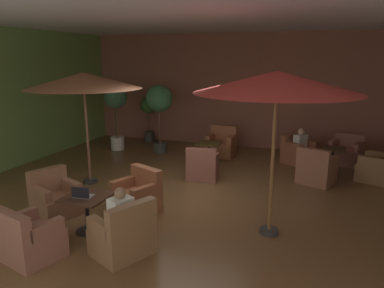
# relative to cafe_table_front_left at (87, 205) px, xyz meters

# --- Properties ---
(ground_plane) EXTENTS (10.44, 10.25, 0.02)m
(ground_plane) POSITION_rel_cafe_table_front_left_xyz_m (1.03, 1.94, -0.50)
(ground_plane) COLOR brown
(wall_back_brick) EXTENTS (10.44, 0.08, 3.69)m
(wall_back_brick) POSITION_rel_cafe_table_front_left_xyz_m (1.03, 7.02, 1.36)
(wall_back_brick) COLOR #8F5543
(wall_back_brick) RESTS_ON ground_plane
(ceiling_slab) EXTENTS (10.44, 10.25, 0.06)m
(ceiling_slab) POSITION_rel_cafe_table_front_left_xyz_m (1.03, 1.94, 3.23)
(ceiling_slab) COLOR silver
(ceiling_slab) RESTS_ON wall_back_brick
(cafe_table_front_left) EXTENTS (0.74, 0.74, 0.64)m
(cafe_table_front_left) POSITION_rel_cafe_table_front_left_xyz_m (0.00, 0.00, 0.00)
(cafe_table_front_left) COLOR black
(cafe_table_front_left) RESTS_ON ground_plane
(armchair_front_left_north) EXTENTS (0.94, 0.89, 0.83)m
(armchair_front_left_north) POSITION_rel_cafe_table_front_left_xyz_m (-0.28, -1.04, -0.18)
(armchair_front_left_north) COLOR brown
(armchair_front_left_north) RESTS_ON ground_plane
(armchair_front_left_east) EXTENTS (0.98, 1.04, 0.89)m
(armchair_front_left_east) POSITION_rel_cafe_table_front_left_xyz_m (0.98, -0.47, -0.17)
(armchair_front_left_east) COLOR brown
(armchair_front_left_east) RESTS_ON ground_plane
(armchair_front_left_south) EXTENTS (1.00, 0.98, 0.86)m
(armchair_front_left_south) POSITION_rel_cafe_table_front_left_xyz_m (0.43, 0.99, -0.17)
(armchair_front_left_south) COLOR brown
(armchair_front_left_south) RESTS_ON ground_plane
(armchair_front_left_west) EXTENTS (0.97, 0.97, 0.86)m
(armchair_front_left_west) POSITION_rel_cafe_table_front_left_xyz_m (-1.01, 0.41, -0.18)
(armchair_front_left_west) COLOR brown
(armchair_front_left_west) RESTS_ON ground_plane
(cafe_table_front_right) EXTENTS (0.67, 0.67, 0.64)m
(cafe_table_front_right) POSITION_rel_cafe_table_front_left_xyz_m (0.81, 4.46, 0.01)
(cafe_table_front_right) COLOR black
(cafe_table_front_right) RESTS_ON ground_plane
(armchair_front_right_north) EXTENTS (0.82, 0.81, 0.83)m
(armchair_front_right_north) POSITION_rel_cafe_table_front_left_xyz_m (0.99, 3.33, -0.18)
(armchair_front_right_north) COLOR brown
(armchair_front_right_north) RESTS_ON ground_plane
(armchair_front_right_east) EXTENTS (0.83, 0.76, 0.89)m
(armchair_front_right_east) POSITION_rel_cafe_table_front_left_xyz_m (0.86, 5.62, -0.16)
(armchair_front_right_east) COLOR brown
(armchair_front_right_east) RESTS_ON ground_plane
(cafe_table_mid_center) EXTENTS (0.62, 0.62, 0.64)m
(cafe_table_mid_center) POSITION_rel_cafe_table_front_left_xyz_m (4.01, 4.94, -0.03)
(cafe_table_mid_center) COLOR black
(cafe_table_mid_center) RESTS_ON ground_plane
(armchair_mid_center_north) EXTENTS (0.96, 0.95, 0.89)m
(armchair_mid_center_north) POSITION_rel_cafe_table_front_left_xyz_m (3.63, 3.92, -0.16)
(armchair_mid_center_north) COLOR brown
(armchair_mid_center_north) RESTS_ON ground_plane
(armchair_mid_center_east) EXTENTS (0.99, 0.99, 0.84)m
(armchair_mid_center_east) POSITION_rel_cafe_table_front_left_xyz_m (5.03, 4.58, -0.17)
(armchair_mid_center_east) COLOR brown
(armchair_mid_center_east) RESTS_ON ground_plane
(armchair_mid_center_south) EXTENTS (1.00, 0.96, 0.82)m
(armchair_mid_center_south) POSITION_rel_cafe_table_front_left_xyz_m (4.39, 5.95, -0.18)
(armchair_mid_center_south) COLOR brown
(armchair_mid_center_south) RESTS_ON ground_plane
(armchair_mid_center_west) EXTENTS (1.06, 1.08, 0.80)m
(armchair_mid_center_west) POSITION_rel_cafe_table_front_left_xyz_m (3.12, 5.57, -0.19)
(armchair_mid_center_west) COLOR brown
(armchair_mid_center_west) RESTS_ON ground_plane
(patio_umbrella_tall_red) EXTENTS (2.62, 2.62, 2.60)m
(patio_umbrella_tall_red) POSITION_rel_cafe_table_front_left_xyz_m (-1.45, 2.16, 1.92)
(patio_umbrella_tall_red) COLOR #2D2D2D
(patio_umbrella_tall_red) RESTS_ON ground_plane
(patio_umbrella_center_beige) EXTENTS (2.62, 2.62, 2.73)m
(patio_umbrella_center_beige) POSITION_rel_cafe_table_front_left_xyz_m (2.95, 0.97, 2.06)
(patio_umbrella_center_beige) COLOR #2D2D2D
(patio_umbrella_center_beige) RESTS_ON ground_plane
(potted_tree_left_corner) EXTENTS (0.74, 0.74, 2.08)m
(potted_tree_left_corner) POSITION_rel_cafe_table_front_left_xyz_m (-2.52, 5.22, 0.99)
(potted_tree_left_corner) COLOR silver
(potted_tree_left_corner) RESTS_ON ground_plane
(potted_tree_mid_left) EXTENTS (0.56, 0.56, 1.59)m
(potted_tree_mid_left) POSITION_rel_cafe_table_front_left_xyz_m (-2.03, 6.55, 0.61)
(potted_tree_mid_left) COLOR #39372E
(potted_tree_mid_left) RESTS_ON ground_plane
(potted_tree_mid_right) EXTENTS (0.83, 0.83, 2.11)m
(potted_tree_mid_right) POSITION_rel_cafe_table_front_left_xyz_m (-1.07, 5.37, 1.06)
(potted_tree_mid_right) COLOR #37392F
(potted_tree_mid_right) RESTS_ON ground_plane
(patron_blue_shirt) EXTENTS (0.39, 0.43, 0.61)m
(patron_blue_shirt) POSITION_rel_cafe_table_front_left_xyz_m (3.16, 5.54, 0.18)
(patron_blue_shirt) COLOR silver
(patron_blue_shirt) RESTS_ON ground_plane
(patron_by_window) EXTENTS (0.37, 0.41, 0.65)m
(patron_by_window) POSITION_rel_cafe_table_front_left_xyz_m (0.94, -0.45, 0.21)
(patron_by_window) COLOR silver
(patron_by_window) RESTS_ON ground_plane
(iced_drink_cup) EXTENTS (0.08, 0.08, 0.11)m
(iced_drink_cup) POSITION_rel_cafe_table_front_left_xyz_m (0.02, -0.08, 0.21)
(iced_drink_cup) COLOR white
(iced_drink_cup) RESTS_ON cafe_table_front_left
(open_laptop) EXTENTS (0.34, 0.27, 0.20)m
(open_laptop) POSITION_rel_cafe_table_front_left_xyz_m (-0.03, -0.06, 0.21)
(open_laptop) COLOR #9EA0A5
(open_laptop) RESTS_ON cafe_table_front_left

